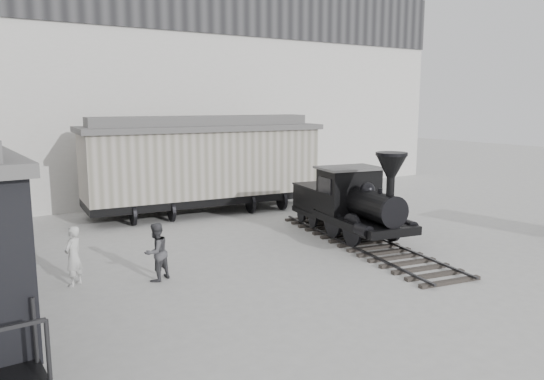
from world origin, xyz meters
TOP-DOWN VIEW (x-y plane):
  - ground at (0.00, 0.00)m, footprint 90.00×90.00m
  - north_wall at (0.00, 14.98)m, footprint 34.00×2.51m
  - locomotive at (2.21, 3.63)m, footprint 3.57×9.15m
  - boxcar at (-0.06, 10.68)m, footprint 10.47×4.28m
  - visitor_a at (-7.02, 4.15)m, footprint 0.69×0.66m
  - visitor_b at (-5.08, 3.35)m, footprint 0.95×0.86m

SIDE VIEW (x-z plane):
  - ground at x=0.00m, z-range 0.00..0.00m
  - visitor_b at x=-5.08m, z-range 0.00..1.58m
  - visitor_a at x=-7.02m, z-range 0.00..1.59m
  - locomotive at x=2.21m, z-range -0.41..2.75m
  - boxcar at x=-0.06m, z-range 0.10..4.27m
  - north_wall at x=0.00m, z-range 0.05..11.05m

